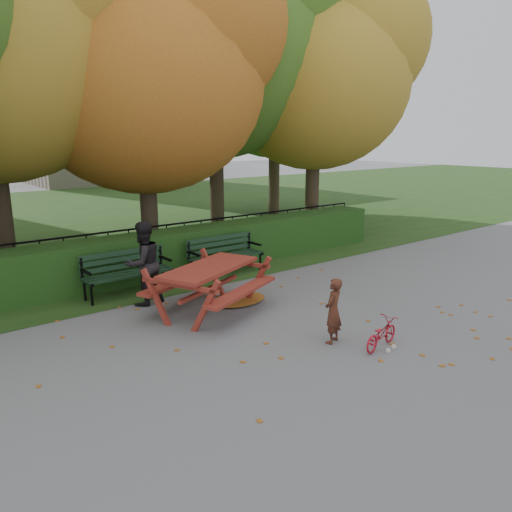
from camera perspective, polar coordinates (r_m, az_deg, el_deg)
ground at (r=8.28m, az=4.97°, el=-8.76°), size 90.00×90.00×0.00m
grass_strip at (r=20.47m, az=-23.10°, el=3.73°), size 90.00×90.00×0.00m
building_right at (r=36.18m, az=-17.70°, el=17.57°), size 9.00×6.00×12.00m
hedge at (r=11.65m, az=-10.36°, el=0.28°), size 13.00×0.90×1.00m
iron_fence at (r=12.33m, az=-12.14°, el=1.11°), size 14.00×0.04×1.02m
tree_b at (r=12.80m, az=-27.19°, el=22.40°), size 6.72×6.40×8.79m
tree_c at (r=13.13m, az=-11.05°, el=20.75°), size 6.30×6.00×8.00m
tree_d at (r=15.97m, az=-2.99°, el=23.86°), size 7.14×6.80×9.58m
tree_e at (r=16.47m, az=8.25°, el=20.27°), size 6.09×5.80×8.16m
tree_g at (r=20.61m, az=3.38°, el=19.83°), size 6.30×6.00×8.55m
bench_left at (r=10.39m, az=-14.57°, el=-1.45°), size 1.80×0.57×0.88m
bench_right at (r=11.53m, az=-3.66°, el=0.45°), size 1.80×0.57×0.88m
picnic_table at (r=9.01m, az=-5.35°, el=-2.34°), size 2.51×2.30×0.99m
leaf_pile at (r=9.73m, az=-2.08°, el=-4.99°), size 1.39×1.20×0.08m
leaf_scatter at (r=8.48m, az=3.56°, el=-8.13°), size 9.00×5.70×0.01m
child at (r=7.81m, az=8.82°, el=-6.21°), size 0.44×0.36×1.04m
adult at (r=9.61m, az=-12.75°, el=-0.83°), size 0.88×0.74×1.60m
bicycle at (r=7.87m, az=14.12°, el=-8.60°), size 0.90×0.44×0.45m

